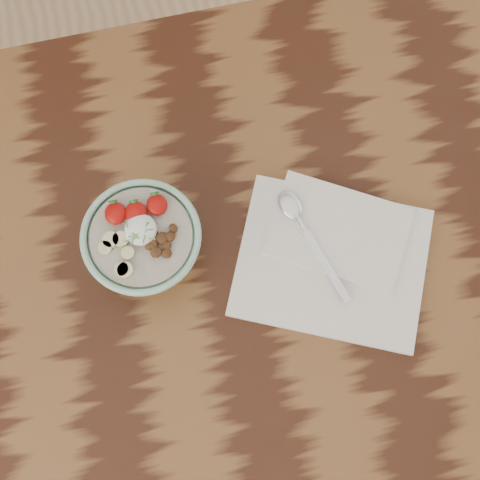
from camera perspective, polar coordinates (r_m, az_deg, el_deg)
name	(u,v)px	position (r cm, az deg, el deg)	size (l,w,h in cm)	color
table	(228,276)	(112.58, -1.05, -3.05)	(160.00, 90.00, 75.00)	#33170C
breakfast_bowl	(144,242)	(99.20, -8.19, -0.20)	(17.37, 17.37, 11.54)	#91C3A8
napkin	(333,256)	(104.01, 7.95, -1.34)	(35.55, 32.89, 1.75)	white
spoon	(299,220)	(103.48, 5.06, 1.71)	(7.77, 19.79, 1.05)	silver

